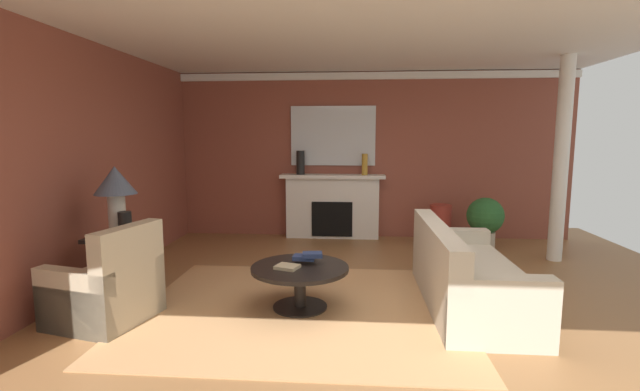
# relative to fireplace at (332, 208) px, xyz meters

# --- Properties ---
(ground_plane) EXTENTS (8.35, 8.35, 0.00)m
(ground_plane) POSITION_rel_fireplace_xyz_m (0.54, -3.01, -0.53)
(ground_plane) COLOR olive
(wall_fireplace) EXTENTS (7.02, 0.12, 2.86)m
(wall_fireplace) POSITION_rel_fireplace_xyz_m (0.54, 0.21, 0.90)
(wall_fireplace) COLOR brown
(wall_fireplace) RESTS_ON ground_plane
(wall_window) EXTENTS (0.12, 6.92, 2.86)m
(wall_window) POSITION_rel_fireplace_xyz_m (-2.73, -2.71, 0.90)
(wall_window) COLOR brown
(wall_window) RESTS_ON ground_plane
(ceiling_panel) EXTENTS (7.02, 6.92, 0.06)m
(ceiling_panel) POSITION_rel_fireplace_xyz_m (0.54, -2.71, 2.36)
(ceiling_panel) COLOR white
(crown_moulding) EXTENTS (7.02, 0.08, 0.12)m
(crown_moulding) POSITION_rel_fireplace_xyz_m (0.54, 0.13, 2.25)
(crown_moulding) COLOR white
(area_rug) EXTENTS (3.26, 2.75, 0.01)m
(area_rug) POSITION_rel_fireplace_xyz_m (-0.17, -3.25, -0.52)
(area_rug) COLOR tan
(area_rug) RESTS_ON ground_plane
(fireplace) EXTENTS (1.80, 0.35, 1.11)m
(fireplace) POSITION_rel_fireplace_xyz_m (0.00, 0.00, 0.00)
(fireplace) COLOR white
(fireplace) RESTS_ON ground_plane
(mantel_mirror) EXTENTS (1.46, 0.04, 1.02)m
(mantel_mirror) POSITION_rel_fireplace_xyz_m (0.00, 0.12, 1.24)
(mantel_mirror) COLOR silver
(sofa) EXTENTS (0.90, 2.10, 0.85)m
(sofa) POSITION_rel_fireplace_xyz_m (1.55, -3.02, -0.23)
(sofa) COLOR beige
(sofa) RESTS_ON ground_plane
(armchair_near_window) EXTENTS (0.96, 0.96, 0.95)m
(armchair_near_window) POSITION_rel_fireplace_xyz_m (-1.97, -3.71, -0.22)
(armchair_near_window) COLOR #C1B293
(armchair_near_window) RESTS_ON ground_plane
(coffee_table) EXTENTS (1.00, 1.00, 0.45)m
(coffee_table) POSITION_rel_fireplace_xyz_m (-0.17, -3.25, -0.19)
(coffee_table) COLOR black
(coffee_table) RESTS_ON ground_plane
(side_table) EXTENTS (0.56, 0.56, 0.70)m
(side_table) POSITION_rel_fireplace_xyz_m (-2.18, -3.07, -0.13)
(side_table) COLOR black
(side_table) RESTS_ON ground_plane
(table_lamp) EXTENTS (0.44, 0.44, 0.75)m
(table_lamp) POSITION_rel_fireplace_xyz_m (-2.18, -3.07, 0.70)
(table_lamp) COLOR beige
(table_lamp) RESTS_ON side_table
(vase_on_side_table) EXTENTS (0.14, 0.14, 0.28)m
(vase_on_side_table) POSITION_rel_fireplace_xyz_m (-2.03, -3.19, 0.31)
(vase_on_side_table) COLOR black
(vase_on_side_table) RESTS_ON side_table
(vase_mantel_right) EXTENTS (0.10, 0.10, 0.36)m
(vase_mantel_right) POSITION_rel_fireplace_xyz_m (0.55, -0.05, 0.76)
(vase_mantel_right) COLOR #B7892D
(vase_mantel_right) RESTS_ON fireplace
(vase_mantel_left) EXTENTS (0.14, 0.14, 0.41)m
(vase_mantel_left) POSITION_rel_fireplace_xyz_m (-0.55, -0.05, 0.79)
(vase_mantel_left) COLOR black
(vase_mantel_left) RESTS_ON fireplace
(vase_tall_corner) EXTENTS (0.35, 0.35, 0.65)m
(vase_tall_corner) POSITION_rel_fireplace_xyz_m (1.80, -0.30, -0.20)
(vase_tall_corner) COLOR #9E3328
(vase_tall_corner) RESTS_ON ground_plane
(book_red_cover) EXTENTS (0.27, 0.25, 0.03)m
(book_red_cover) POSITION_rel_fireplace_xyz_m (-0.28, -3.33, -0.06)
(book_red_cover) COLOR tan
(book_red_cover) RESTS_ON coffee_table
(book_art_folio) EXTENTS (0.23, 0.17, 0.04)m
(book_art_folio) POSITION_rel_fireplace_xyz_m (-0.14, -3.11, -0.02)
(book_art_folio) COLOR navy
(book_art_folio) RESTS_ON coffee_table
(book_small_novel) EXTENTS (0.22, 0.17, 0.05)m
(book_small_novel) POSITION_rel_fireplace_xyz_m (-0.05, -3.16, 0.02)
(book_small_novel) COLOR navy
(book_small_novel) RESTS_ON coffee_table
(potted_plant) EXTENTS (0.56, 0.56, 0.83)m
(potted_plant) POSITION_rel_fireplace_xyz_m (2.40, -0.71, -0.04)
(potted_plant) COLOR #BCB29E
(potted_plant) RESTS_ON ground_plane
(column_white) EXTENTS (0.20, 0.20, 2.86)m
(column_white) POSITION_rel_fireplace_xyz_m (3.26, -1.17, 0.90)
(column_white) COLOR white
(column_white) RESTS_ON ground_plane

